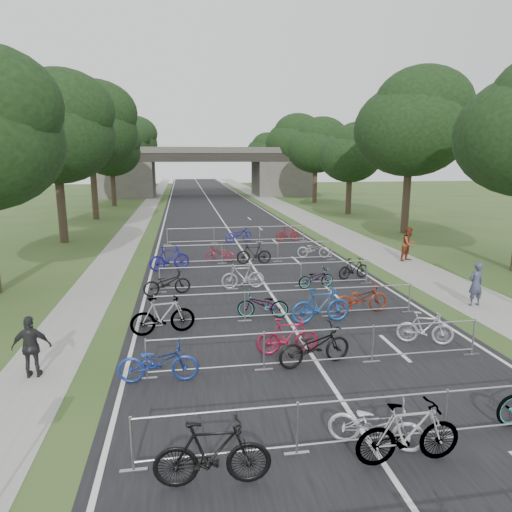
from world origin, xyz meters
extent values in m
cube|color=black|center=(0.00, 50.00, 0.01)|extent=(11.00, 140.00, 0.01)
cube|color=gray|center=(8.00, 50.00, 0.01)|extent=(3.00, 140.00, 0.01)
cube|color=gray|center=(-7.50, 50.00, 0.01)|extent=(2.00, 140.00, 0.01)
cube|color=silver|center=(0.00, 50.00, 0.00)|extent=(0.12, 140.00, 0.00)
cube|color=#4D4B45|center=(-11.50, 65.00, 2.50)|extent=(8.00, 8.00, 5.00)
cube|color=#4D4B45|center=(11.50, 65.00, 2.50)|extent=(8.00, 8.00, 5.00)
cube|color=black|center=(0.00, 65.00, 5.60)|extent=(30.00, 8.00, 1.20)
cube|color=#4D4B45|center=(0.00, 61.20, 6.60)|extent=(30.00, 0.40, 0.90)
cube|color=#4D4B45|center=(0.00, 68.80, 6.60)|extent=(30.00, 0.40, 0.90)
cylinder|color=#33261C|center=(-11.50, 28.00, 2.36)|extent=(0.56, 0.56, 4.72)
ellipsoid|color=black|center=(-11.50, 28.00, 6.99)|extent=(7.56, 7.56, 6.20)
sphere|color=black|center=(-10.90, 27.50, 8.50)|extent=(6.05, 6.05, 6.05)
sphere|color=black|center=(-12.00, 28.50, 6.05)|extent=(4.91, 4.91, 4.91)
cylinder|color=#33261C|center=(13.00, 28.00, 2.55)|extent=(0.56, 0.56, 5.11)
ellipsoid|color=black|center=(13.00, 28.00, 7.56)|extent=(8.18, 8.18, 6.70)
sphere|color=black|center=(13.60, 27.50, 9.20)|extent=(6.54, 6.54, 6.54)
sphere|color=black|center=(12.50, 28.50, 6.54)|extent=(5.31, 5.31, 5.31)
cylinder|color=#33261C|center=(-11.50, 40.00, 2.62)|extent=(0.56, 0.56, 5.25)
ellipsoid|color=black|center=(-11.50, 40.00, 7.77)|extent=(8.40, 8.40, 6.89)
sphere|color=black|center=(-10.90, 39.50, 9.45)|extent=(6.72, 6.72, 6.72)
sphere|color=black|center=(-12.00, 40.50, 6.72)|extent=(5.46, 5.46, 5.46)
cylinder|color=#33261C|center=(13.00, 40.00, 1.92)|extent=(0.56, 0.56, 3.85)
ellipsoid|color=black|center=(13.00, 40.00, 5.70)|extent=(6.16, 6.16, 5.05)
sphere|color=black|center=(13.60, 39.50, 6.93)|extent=(4.93, 4.93, 4.93)
sphere|color=black|center=(12.50, 40.50, 4.93)|extent=(4.00, 4.00, 4.00)
cylinder|color=#33261C|center=(-11.50, 52.00, 2.10)|extent=(0.56, 0.56, 4.20)
ellipsoid|color=black|center=(-11.50, 52.00, 6.22)|extent=(6.72, 6.72, 5.51)
sphere|color=black|center=(-10.90, 51.50, 7.56)|extent=(5.38, 5.38, 5.38)
sphere|color=black|center=(-12.00, 52.50, 5.38)|extent=(4.37, 4.37, 4.37)
cylinder|color=#33261C|center=(13.00, 52.00, 2.24)|extent=(0.56, 0.56, 4.48)
ellipsoid|color=black|center=(13.00, 52.00, 6.63)|extent=(7.17, 7.17, 5.88)
sphere|color=black|center=(13.60, 51.50, 8.06)|extent=(5.73, 5.73, 5.73)
sphere|color=black|center=(12.50, 52.50, 5.73)|extent=(4.66, 4.66, 4.66)
cylinder|color=#33261C|center=(-11.50, 64.00, 2.36)|extent=(0.56, 0.56, 4.72)
ellipsoid|color=black|center=(-11.50, 64.00, 6.99)|extent=(7.56, 7.56, 6.20)
sphere|color=black|center=(-10.90, 63.50, 8.50)|extent=(6.05, 6.05, 6.05)
sphere|color=black|center=(-12.00, 64.50, 6.05)|extent=(4.91, 4.91, 4.91)
cylinder|color=#33261C|center=(13.00, 64.00, 2.55)|extent=(0.56, 0.56, 5.11)
ellipsoid|color=black|center=(13.00, 64.00, 7.56)|extent=(8.18, 8.18, 6.70)
sphere|color=black|center=(13.60, 63.50, 9.20)|extent=(6.54, 6.54, 6.54)
sphere|color=black|center=(12.50, 64.50, 6.54)|extent=(5.31, 5.31, 5.31)
cylinder|color=#33261C|center=(-11.50, 76.00, 2.62)|extent=(0.56, 0.56, 5.25)
ellipsoid|color=black|center=(-11.50, 76.00, 7.77)|extent=(8.40, 8.40, 6.89)
sphere|color=black|center=(-10.90, 75.50, 9.45)|extent=(6.72, 6.72, 6.72)
sphere|color=black|center=(-12.00, 76.50, 6.72)|extent=(5.46, 5.46, 5.46)
cylinder|color=#33261C|center=(13.00, 76.00, 1.92)|extent=(0.56, 0.56, 3.85)
ellipsoid|color=black|center=(13.00, 76.00, 5.70)|extent=(6.16, 6.16, 5.05)
sphere|color=black|center=(13.60, 75.50, 6.93)|extent=(4.93, 4.93, 4.93)
sphere|color=black|center=(12.50, 76.50, 4.93)|extent=(4.00, 4.00, 4.00)
cylinder|color=#33261C|center=(-11.50, 88.00, 2.10)|extent=(0.56, 0.56, 4.20)
ellipsoid|color=black|center=(-11.50, 88.00, 6.22)|extent=(6.72, 6.72, 5.51)
sphere|color=black|center=(-10.90, 87.50, 7.56)|extent=(5.38, 5.38, 5.38)
sphere|color=black|center=(-12.00, 88.50, 5.38)|extent=(4.37, 4.37, 4.37)
cylinder|color=#33261C|center=(13.00, 88.00, 2.24)|extent=(0.56, 0.56, 4.48)
ellipsoid|color=black|center=(13.00, 88.00, 6.63)|extent=(7.17, 7.17, 5.88)
sphere|color=black|center=(13.60, 87.50, 8.06)|extent=(5.73, 5.73, 5.73)
sphere|color=black|center=(12.50, 88.50, 5.73)|extent=(4.66, 4.66, 4.66)
cylinder|color=#9C9EA3|center=(0.00, 3.60, 1.05)|extent=(9.20, 0.04, 0.04)
cylinder|color=#9C9EA3|center=(0.00, 3.60, 0.18)|extent=(9.20, 0.04, 0.04)
cylinder|color=#9C9EA3|center=(-4.60, 3.60, 0.55)|extent=(0.05, 0.05, 1.10)
cube|color=#9C9EA3|center=(-4.60, 3.60, 0.01)|extent=(0.50, 0.08, 0.03)
cylinder|color=#9C9EA3|center=(-1.53, 3.60, 0.55)|extent=(0.05, 0.05, 1.10)
cube|color=#9C9EA3|center=(-1.53, 3.60, 0.01)|extent=(0.50, 0.08, 0.03)
cylinder|color=#9C9EA3|center=(1.53, 3.60, 0.55)|extent=(0.05, 0.05, 1.10)
cube|color=#9C9EA3|center=(1.53, 3.60, 0.01)|extent=(0.50, 0.08, 0.03)
cylinder|color=#9C9EA3|center=(0.00, 7.20, 1.05)|extent=(9.20, 0.04, 0.04)
cylinder|color=#9C9EA3|center=(0.00, 7.20, 0.18)|extent=(9.20, 0.04, 0.04)
cylinder|color=#9C9EA3|center=(-4.60, 7.20, 0.55)|extent=(0.05, 0.05, 1.10)
cube|color=#9C9EA3|center=(-4.60, 7.20, 0.01)|extent=(0.50, 0.08, 0.03)
cylinder|color=#9C9EA3|center=(-1.53, 7.20, 0.55)|extent=(0.05, 0.05, 1.10)
cube|color=#9C9EA3|center=(-1.53, 7.20, 0.01)|extent=(0.50, 0.08, 0.03)
cylinder|color=#9C9EA3|center=(1.53, 7.20, 0.55)|extent=(0.05, 0.05, 1.10)
cube|color=#9C9EA3|center=(1.53, 7.20, 0.01)|extent=(0.50, 0.08, 0.03)
cylinder|color=#9C9EA3|center=(4.60, 7.20, 0.55)|extent=(0.05, 0.05, 1.10)
cube|color=#9C9EA3|center=(4.60, 7.20, 0.01)|extent=(0.50, 0.08, 0.03)
cylinder|color=#9C9EA3|center=(0.00, 11.00, 1.05)|extent=(9.20, 0.04, 0.04)
cylinder|color=#9C9EA3|center=(0.00, 11.00, 0.18)|extent=(9.20, 0.04, 0.04)
cylinder|color=#9C9EA3|center=(-4.60, 11.00, 0.55)|extent=(0.05, 0.05, 1.10)
cube|color=#9C9EA3|center=(-4.60, 11.00, 0.01)|extent=(0.50, 0.08, 0.03)
cylinder|color=#9C9EA3|center=(-1.53, 11.00, 0.55)|extent=(0.05, 0.05, 1.10)
cube|color=#9C9EA3|center=(-1.53, 11.00, 0.01)|extent=(0.50, 0.08, 0.03)
cylinder|color=#9C9EA3|center=(1.53, 11.00, 0.55)|extent=(0.05, 0.05, 1.10)
cube|color=#9C9EA3|center=(1.53, 11.00, 0.01)|extent=(0.50, 0.08, 0.03)
cylinder|color=#9C9EA3|center=(4.60, 11.00, 0.55)|extent=(0.05, 0.05, 1.10)
cube|color=#9C9EA3|center=(4.60, 11.00, 0.01)|extent=(0.50, 0.08, 0.03)
cylinder|color=#9C9EA3|center=(0.00, 15.00, 1.05)|extent=(9.20, 0.04, 0.04)
cylinder|color=#9C9EA3|center=(0.00, 15.00, 0.18)|extent=(9.20, 0.04, 0.04)
cylinder|color=#9C9EA3|center=(-4.60, 15.00, 0.55)|extent=(0.05, 0.05, 1.10)
cube|color=#9C9EA3|center=(-4.60, 15.00, 0.01)|extent=(0.50, 0.08, 0.03)
cylinder|color=#9C9EA3|center=(-1.53, 15.00, 0.55)|extent=(0.05, 0.05, 1.10)
cube|color=#9C9EA3|center=(-1.53, 15.00, 0.01)|extent=(0.50, 0.08, 0.03)
cylinder|color=#9C9EA3|center=(1.53, 15.00, 0.55)|extent=(0.05, 0.05, 1.10)
cube|color=#9C9EA3|center=(1.53, 15.00, 0.01)|extent=(0.50, 0.08, 0.03)
cylinder|color=#9C9EA3|center=(4.60, 15.00, 0.55)|extent=(0.05, 0.05, 1.10)
cube|color=#9C9EA3|center=(4.60, 15.00, 0.01)|extent=(0.50, 0.08, 0.03)
cylinder|color=#9C9EA3|center=(0.00, 20.00, 1.05)|extent=(9.20, 0.04, 0.04)
cylinder|color=#9C9EA3|center=(0.00, 20.00, 0.18)|extent=(9.20, 0.04, 0.04)
cylinder|color=#9C9EA3|center=(-4.60, 20.00, 0.55)|extent=(0.05, 0.05, 1.10)
cube|color=#9C9EA3|center=(-4.60, 20.00, 0.01)|extent=(0.50, 0.08, 0.03)
cylinder|color=#9C9EA3|center=(-1.53, 20.00, 0.55)|extent=(0.05, 0.05, 1.10)
cube|color=#9C9EA3|center=(-1.53, 20.00, 0.01)|extent=(0.50, 0.08, 0.03)
cylinder|color=#9C9EA3|center=(1.53, 20.00, 0.55)|extent=(0.05, 0.05, 1.10)
cube|color=#9C9EA3|center=(1.53, 20.00, 0.01)|extent=(0.50, 0.08, 0.03)
cylinder|color=#9C9EA3|center=(4.60, 20.00, 0.55)|extent=(0.05, 0.05, 1.10)
cube|color=#9C9EA3|center=(4.60, 20.00, 0.01)|extent=(0.50, 0.08, 0.03)
cylinder|color=#9C9EA3|center=(0.00, 26.00, 1.05)|extent=(9.20, 0.04, 0.04)
cylinder|color=#9C9EA3|center=(0.00, 26.00, 0.18)|extent=(9.20, 0.04, 0.04)
cylinder|color=#9C9EA3|center=(-4.60, 26.00, 0.55)|extent=(0.05, 0.05, 1.10)
cube|color=#9C9EA3|center=(-4.60, 26.00, 0.01)|extent=(0.50, 0.08, 0.03)
cylinder|color=#9C9EA3|center=(-1.53, 26.00, 0.55)|extent=(0.05, 0.05, 1.10)
cube|color=#9C9EA3|center=(-1.53, 26.00, 0.01)|extent=(0.50, 0.08, 0.03)
cylinder|color=#9C9EA3|center=(1.53, 26.00, 0.55)|extent=(0.05, 0.05, 1.10)
cube|color=#9C9EA3|center=(1.53, 26.00, 0.01)|extent=(0.50, 0.08, 0.03)
cylinder|color=#9C9EA3|center=(4.60, 26.00, 0.55)|extent=(0.05, 0.05, 1.10)
cube|color=#9C9EA3|center=(4.60, 26.00, 0.01)|extent=(0.50, 0.08, 0.03)
imported|color=black|center=(-3.19, 3.00, 0.62)|extent=(2.08, 0.70, 1.23)
imported|color=silver|center=(0.05, 3.58, 0.49)|extent=(1.96, 1.36, 0.98)
imported|color=#9C9EA3|center=(0.44, 3.02, 0.62)|extent=(2.05, 0.58, 1.23)
imported|color=navy|center=(-4.30, 7.00, 0.53)|extent=(2.07, 0.82, 1.07)
imported|color=maroon|center=(-0.67, 8.09, 0.55)|extent=(1.84, 0.57, 1.10)
imported|color=black|center=(-0.11, 7.29, 0.56)|extent=(2.25, 1.17, 1.13)
imported|color=#AEAEB6|center=(3.64, 8.16, 0.51)|extent=(1.74, 1.08, 1.01)
imported|color=#9C9EA3|center=(-4.30, 10.26, 0.62)|extent=(2.14, 0.93, 1.25)
imported|color=#9C9EA3|center=(-0.85, 11.26, 0.48)|extent=(1.90, 0.97, 0.95)
imported|color=#1B4995|center=(1.04, 10.44, 0.63)|extent=(2.13, 0.74, 1.26)
imported|color=maroon|center=(2.79, 11.19, 0.56)|extent=(2.18, 0.96, 1.11)
imported|color=black|center=(-4.30, 14.59, 0.52)|extent=(2.07, 1.14, 1.03)
imported|color=gray|center=(-1.07, 15.01, 0.57)|extent=(1.89, 0.55, 1.13)
imported|color=#9C9EA3|center=(2.12, 14.67, 0.44)|extent=(1.74, 0.89, 0.87)
imported|color=black|center=(4.30, 15.84, 0.50)|extent=(1.74, 0.91, 1.01)
imported|color=navy|center=(-4.30, 18.96, 0.63)|extent=(2.16, 1.27, 1.25)
imported|color=maroon|center=(-1.61, 20.48, 0.44)|extent=(1.77, 1.25, 0.89)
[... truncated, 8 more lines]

